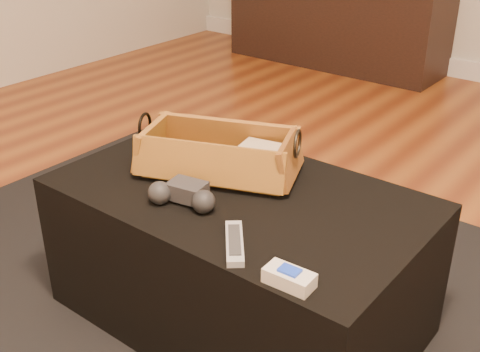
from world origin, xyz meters
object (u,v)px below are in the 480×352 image
Objects in this scene: game_controller at (184,195)px; tv_remote at (210,165)px; silver_remote at (235,243)px; media_cabinet at (336,22)px; wicker_basket at (219,156)px; cream_gadget at (289,278)px; ottoman at (239,256)px.

tv_remote is at bearing 110.23° from game_controller.
tv_remote is 1.51× the size of silver_remote.
media_cabinet is 7.61× the size of game_controller.
game_controller is at bearing -97.55° from tv_remote.
wicker_basket is 0.55m from cream_gadget.
ottoman is 5.13× the size of game_controller.
media_cabinet is 3.18m from cream_gadget.
ottoman is 6.40× the size of silver_remote.
ottoman is 0.29m from game_controller.
wicker_basket reaches higher than media_cabinet.
cream_gadget is (1.50, -2.80, 0.16)m from media_cabinet.
tv_remote is 0.38m from silver_remote.
media_cabinet is 2.91m from game_controller.
tv_remote is 0.19m from game_controller.
game_controller is at bearing 162.64° from silver_remote.
game_controller is at bearing -67.86° from media_cabinet.
tv_remote is 2.19× the size of cream_gadget.
media_cabinet reaches higher than game_controller.
media_cabinet is 9.50× the size of silver_remote.
silver_remote is at bearing -64.49° from media_cabinet.
silver_remote is 1.45× the size of cream_gadget.
game_controller reaches higher than ottoman.
ottoman is 0.35m from silver_remote.
tv_remote reaches higher than cream_gadget.
wicker_basket is 4.62× the size of cream_gadget.
wicker_basket reaches higher than tv_remote.
cream_gadget is (0.47, -0.29, -0.01)m from tv_remote.
game_controller is at bearing -75.88° from wicker_basket.
game_controller is at bearing 164.40° from cream_gadget.
wicker_basket is (-0.12, 0.06, 0.26)m from ottoman.
ottoman is 0.48m from cream_gadget.
silver_remote is 0.18m from cream_gadget.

